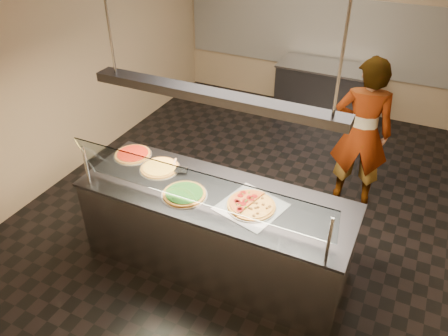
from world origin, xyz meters
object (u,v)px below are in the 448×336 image
at_px(pizza_tomato, 133,154).
at_px(heat_lamp_housing, 213,96).
at_px(pizza_cheese, 160,167).
at_px(prep_table, 323,92).
at_px(pizza_spatula, 177,165).
at_px(sneeze_guard, 197,188).
at_px(half_pizza_pepperoni, 241,201).
at_px(half_pizza_sausage, 262,208).
at_px(serving_counter, 215,230).
at_px(worker, 362,133).
at_px(perforated_tray, 251,206).
at_px(pizza_spinach, 184,194).

bearing_deg(pizza_tomato, heat_lamp_housing, -11.96).
relative_size(pizza_cheese, prep_table, 0.28).
bearing_deg(pizza_spatula, sneeze_guard, -45.99).
xyz_separation_m(half_pizza_pepperoni, heat_lamp_housing, (-0.29, 0.03, 0.99)).
bearing_deg(half_pizza_sausage, prep_table, 95.98).
relative_size(half_pizza_sausage, prep_table, 0.32).
distance_m(serving_counter, worker, 2.13).
bearing_deg(pizza_cheese, heat_lamp_housing, -11.28).
xyz_separation_m(half_pizza_sausage, pizza_tomato, (-1.62, 0.27, -0.01)).
xyz_separation_m(perforated_tray, pizza_tomato, (-1.52, 0.27, 0.01)).
height_order(half_pizza_sausage, pizza_cheese, half_pizza_sausage).
bearing_deg(half_pizza_pepperoni, pizza_tomato, 169.09).
xyz_separation_m(serving_counter, half_pizza_pepperoni, (0.29, -0.03, 0.50)).
bearing_deg(half_pizza_pepperoni, worker, 67.33).
xyz_separation_m(pizza_cheese, heat_lamp_housing, (0.71, -0.14, 1.01)).
xyz_separation_m(sneeze_guard, heat_lamp_housing, (0.00, 0.34, 0.72)).
height_order(pizza_cheese, pizza_spatula, pizza_spatula).
distance_m(perforated_tray, heat_lamp_housing, 1.09).
height_order(half_pizza_sausage, pizza_spinach, half_pizza_sausage).
relative_size(perforated_tray, pizza_spinach, 1.46).
relative_size(perforated_tray, prep_table, 0.43).
height_order(serving_counter, pizza_spatula, pizza_spatula).
height_order(perforated_tray, pizza_cheese, pizza_cheese).
relative_size(pizza_tomato, pizza_spatula, 1.73).
relative_size(perforated_tray, pizza_cheese, 1.54).
distance_m(perforated_tray, half_pizza_pepperoni, 0.11).
bearing_deg(pizza_spinach, pizza_cheese, 148.13).
distance_m(perforated_tray, pizza_spinach, 0.66).
relative_size(prep_table, worker, 0.81).
relative_size(serving_counter, pizza_spatula, 11.34).
bearing_deg(pizza_spinach, sneeze_guard, -38.10).
bearing_deg(half_pizza_sausage, pizza_tomato, 170.49).
bearing_deg(prep_table, perforated_tray, -85.57).
relative_size(pizza_spinach, worker, 0.24).
relative_size(half_pizza_pepperoni, half_pizza_sausage, 1.00).
bearing_deg(worker, half_pizza_sausage, 63.51).
xyz_separation_m(sneeze_guard, half_pizza_sausage, (0.50, 0.31, -0.27)).
bearing_deg(half_pizza_pepperoni, prep_table, 92.87).
relative_size(pizza_cheese, pizza_tomato, 1.03).
height_order(half_pizza_pepperoni, pizza_spinach, half_pizza_pepperoni).
height_order(perforated_tray, half_pizza_sausage, half_pizza_sausage).
bearing_deg(half_pizza_pepperoni, pizza_cheese, 170.02).
xyz_separation_m(worker, heat_lamp_housing, (-1.05, -1.79, 1.00)).
bearing_deg(heat_lamp_housing, pizza_cheese, 168.72).
height_order(pizza_spinach, pizza_tomato, pizza_spinach).
bearing_deg(sneeze_guard, prep_table, 88.74).
bearing_deg(pizza_cheese, sneeze_guard, -34.20).
relative_size(pizza_spinach, pizza_tomato, 1.08).
relative_size(sneeze_guard, perforated_tray, 3.78).
distance_m(pizza_cheese, prep_table, 3.83).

